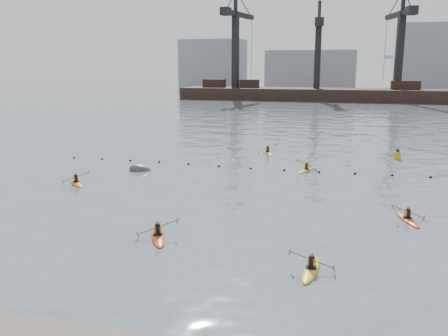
{
  "coord_description": "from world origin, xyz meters",
  "views": [
    {
      "loc": [
        9.48,
        -18.25,
        9.04
      ],
      "look_at": [
        1.98,
        9.5,
        2.8
      ],
      "focal_mm": 38.0,
      "sensor_mm": 36.0,
      "label": 1
    }
  ],
  "objects_px": {
    "mooring_buoy": "(140,170)",
    "kayaker_2": "(76,183)",
    "kayaker_4": "(407,219)",
    "nav_buoy": "(397,155)",
    "kayaker_5": "(267,152)",
    "kayaker_1": "(311,269)",
    "kayaker_0": "(158,236)",
    "kayaker_3": "(307,170)"
  },
  "relations": [
    {
      "from": "mooring_buoy",
      "to": "nav_buoy",
      "type": "xyz_separation_m",
      "value": [
        22.24,
        11.3,
        0.38
      ]
    },
    {
      "from": "mooring_buoy",
      "to": "nav_buoy",
      "type": "height_order",
      "value": "nav_buoy"
    },
    {
      "from": "kayaker_0",
      "to": "kayaker_5",
      "type": "distance_m",
      "value": 26.18
    },
    {
      "from": "kayaker_2",
      "to": "kayaker_4",
      "type": "distance_m",
      "value": 24.19
    },
    {
      "from": "kayaker_1",
      "to": "mooring_buoy",
      "type": "bearing_deg",
      "value": 138.34
    },
    {
      "from": "kayaker_4",
      "to": "kayaker_5",
      "type": "relative_size",
      "value": 0.99
    },
    {
      "from": "kayaker_2",
      "to": "kayaker_4",
      "type": "relative_size",
      "value": 0.85
    },
    {
      "from": "kayaker_3",
      "to": "kayaker_4",
      "type": "bearing_deg",
      "value": -38.77
    },
    {
      "from": "kayaker_0",
      "to": "kayaker_3",
      "type": "bearing_deg",
      "value": 44.82
    },
    {
      "from": "kayaker_0",
      "to": "kayaker_1",
      "type": "xyz_separation_m",
      "value": [
        8.31,
        -2.12,
        -0.01
      ]
    },
    {
      "from": "kayaker_4",
      "to": "nav_buoy",
      "type": "height_order",
      "value": "nav_buoy"
    },
    {
      "from": "kayaker_3",
      "to": "kayaker_4",
      "type": "distance_m",
      "value": 14.06
    },
    {
      "from": "kayaker_3",
      "to": "nav_buoy",
      "type": "distance_m",
      "value": 11.16
    },
    {
      "from": "mooring_buoy",
      "to": "kayaker_2",
      "type": "bearing_deg",
      "value": -115.8
    },
    {
      "from": "mooring_buoy",
      "to": "nav_buoy",
      "type": "distance_m",
      "value": 24.95
    },
    {
      "from": "kayaker_4",
      "to": "mooring_buoy",
      "type": "relative_size",
      "value": 1.57
    },
    {
      "from": "kayaker_3",
      "to": "nav_buoy",
      "type": "relative_size",
      "value": 2.29
    },
    {
      "from": "kayaker_4",
      "to": "kayaker_1",
      "type": "bearing_deg",
      "value": 43.35
    },
    {
      "from": "kayaker_0",
      "to": "kayaker_3",
      "type": "distance_m",
      "value": 19.67
    },
    {
      "from": "kayaker_3",
      "to": "kayaker_4",
      "type": "relative_size",
      "value": 0.92
    },
    {
      "from": "kayaker_4",
      "to": "nav_buoy",
      "type": "relative_size",
      "value": 2.49
    },
    {
      "from": "kayaker_1",
      "to": "nav_buoy",
      "type": "distance_m",
      "value": 29.1
    },
    {
      "from": "kayaker_0",
      "to": "kayaker_1",
      "type": "distance_m",
      "value": 8.58
    },
    {
      "from": "kayaker_1",
      "to": "kayaker_3",
      "type": "distance_m",
      "value": 20.93
    },
    {
      "from": "nav_buoy",
      "to": "kayaker_5",
      "type": "bearing_deg",
      "value": -179.01
    },
    {
      "from": "kayaker_1",
      "to": "kayaker_2",
      "type": "relative_size",
      "value": 1.17
    },
    {
      "from": "kayaker_0",
      "to": "mooring_buoy",
      "type": "relative_size",
      "value": 1.65
    },
    {
      "from": "kayaker_1",
      "to": "nav_buoy",
      "type": "bearing_deg",
      "value": 83.07
    },
    {
      "from": "kayaker_1",
      "to": "nav_buoy",
      "type": "xyz_separation_m",
      "value": [
        5.91,
        28.49,
        0.29
      ]
    },
    {
      "from": "nav_buoy",
      "to": "mooring_buoy",
      "type": "bearing_deg",
      "value": -153.06
    },
    {
      "from": "kayaker_1",
      "to": "kayaker_0",
      "type": "bearing_deg",
      "value": 170.47
    },
    {
      "from": "kayaker_1",
      "to": "kayaker_4",
      "type": "bearing_deg",
      "value": 65.26
    },
    {
      "from": "kayaker_5",
      "to": "nav_buoy",
      "type": "height_order",
      "value": "nav_buoy"
    },
    {
      "from": "kayaker_4",
      "to": "kayaker_3",
      "type": "bearing_deg",
      "value": -76.74
    },
    {
      "from": "kayaker_1",
      "to": "nav_buoy",
      "type": "relative_size",
      "value": 2.48
    },
    {
      "from": "kayaker_5",
      "to": "kayaker_2",
      "type": "bearing_deg",
      "value": -151.46
    },
    {
      "from": "kayaker_0",
      "to": "kayaker_5",
      "type": "bearing_deg",
      "value": 60.02
    },
    {
      "from": "kayaker_2",
      "to": "nav_buoy",
      "type": "distance_m",
      "value": 30.28
    },
    {
      "from": "nav_buoy",
      "to": "kayaker_0",
      "type": "bearing_deg",
      "value": -118.34
    },
    {
      "from": "kayaker_0",
      "to": "kayaker_5",
      "type": "relative_size",
      "value": 1.04
    },
    {
      "from": "kayaker_1",
      "to": "kayaker_3",
      "type": "bearing_deg",
      "value": 100.8
    },
    {
      "from": "kayaker_2",
      "to": "mooring_buoy",
      "type": "relative_size",
      "value": 1.34
    }
  ]
}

